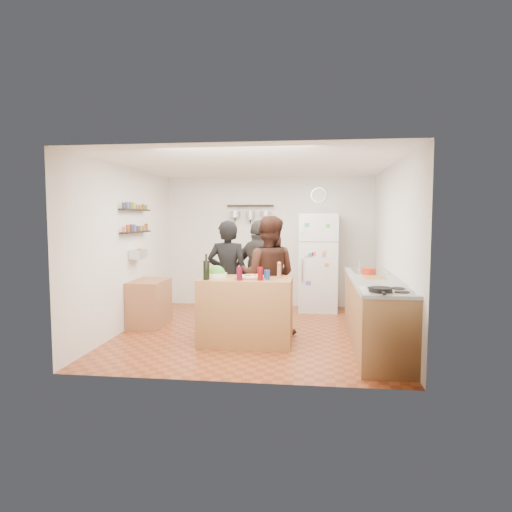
# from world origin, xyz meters

# --- Properties ---
(room_shell) EXTENTS (4.20, 4.20, 4.20)m
(room_shell) POSITION_xyz_m (0.00, 0.39, 1.25)
(room_shell) COLOR brown
(room_shell) RESTS_ON ground
(prep_island) EXTENTS (1.25, 0.72, 0.91)m
(prep_island) POSITION_xyz_m (-0.05, -0.62, 0.46)
(prep_island) COLOR #905C34
(prep_island) RESTS_ON floor
(pizza_board) EXTENTS (0.42, 0.34, 0.02)m
(pizza_board) POSITION_xyz_m (0.03, -0.64, 0.92)
(pizza_board) COLOR brown
(pizza_board) RESTS_ON prep_island
(pizza) EXTENTS (0.34, 0.34, 0.02)m
(pizza) POSITION_xyz_m (0.03, -0.64, 0.94)
(pizza) COLOR beige
(pizza) RESTS_ON pizza_board
(salad_bowl) EXTENTS (0.29, 0.29, 0.06)m
(salad_bowl) POSITION_xyz_m (-0.47, -0.57, 0.94)
(salad_bowl) COLOR silver
(salad_bowl) RESTS_ON prep_island
(wine_bottle) EXTENTS (0.08, 0.08, 0.25)m
(wine_bottle) POSITION_xyz_m (-0.55, -0.84, 1.04)
(wine_bottle) COLOR black
(wine_bottle) RESTS_ON prep_island
(wine_glass_near) EXTENTS (0.07, 0.07, 0.18)m
(wine_glass_near) POSITION_xyz_m (-0.10, -0.86, 1.00)
(wine_glass_near) COLOR #4E061A
(wine_glass_near) RESTS_ON prep_island
(wine_glass_far) EXTENTS (0.07, 0.07, 0.18)m
(wine_glass_far) POSITION_xyz_m (0.17, -0.82, 1.00)
(wine_glass_far) COLOR #60080B
(wine_glass_far) RESTS_ON prep_island
(pepper_mill) EXTENTS (0.06, 0.06, 0.18)m
(pepper_mill) POSITION_xyz_m (0.40, -0.57, 1.00)
(pepper_mill) COLOR #9C6141
(pepper_mill) RESTS_ON prep_island
(salt_canister) EXTENTS (0.08, 0.08, 0.13)m
(salt_canister) POSITION_xyz_m (0.25, -0.74, 0.97)
(salt_canister) COLOR navy
(salt_canister) RESTS_ON prep_island
(person_left) EXTENTS (0.62, 0.41, 1.70)m
(person_left) POSITION_xyz_m (-0.40, -0.09, 0.85)
(person_left) COLOR black
(person_left) RESTS_ON floor
(person_center) EXTENTS (0.91, 0.74, 1.75)m
(person_center) POSITION_xyz_m (0.21, -0.12, 0.88)
(person_center) COLOR black
(person_center) RESTS_ON floor
(person_back) EXTENTS (1.07, 0.81, 1.69)m
(person_back) POSITION_xyz_m (0.01, 0.43, 0.85)
(person_back) COLOR #292624
(person_back) RESTS_ON floor
(counter_run) EXTENTS (0.63, 2.63, 0.90)m
(counter_run) POSITION_xyz_m (1.70, -0.55, 0.45)
(counter_run) COLOR #9E7042
(counter_run) RESTS_ON floor
(stove_top) EXTENTS (0.60, 0.62, 0.02)m
(stove_top) POSITION_xyz_m (1.70, -1.50, 0.91)
(stove_top) COLOR white
(stove_top) RESTS_ON counter_run
(skillet) EXTENTS (0.26, 0.26, 0.05)m
(skillet) POSITION_xyz_m (1.60, -1.63, 0.94)
(skillet) COLOR black
(skillet) RESTS_ON stove_top
(sink) EXTENTS (0.50, 0.80, 0.03)m
(sink) POSITION_xyz_m (1.70, 0.30, 0.92)
(sink) COLOR silver
(sink) RESTS_ON counter_run
(cutting_board) EXTENTS (0.30, 0.40, 0.02)m
(cutting_board) POSITION_xyz_m (1.70, -0.43, 0.91)
(cutting_board) COLOR olive
(cutting_board) RESTS_ON counter_run
(red_bowl) EXTENTS (0.22, 0.22, 0.09)m
(red_bowl) POSITION_xyz_m (1.65, -0.08, 0.97)
(red_bowl) COLOR #B22714
(red_bowl) RESTS_ON counter_run
(fridge) EXTENTS (0.70, 0.68, 1.80)m
(fridge) POSITION_xyz_m (0.95, 1.75, 0.90)
(fridge) COLOR white
(fridge) RESTS_ON floor
(wall_clock) EXTENTS (0.30, 0.03, 0.30)m
(wall_clock) POSITION_xyz_m (0.95, 2.08, 2.15)
(wall_clock) COLOR silver
(wall_clock) RESTS_ON back_wall
(spice_shelf_lower) EXTENTS (0.12, 1.00, 0.02)m
(spice_shelf_lower) POSITION_xyz_m (-1.93, 0.20, 1.50)
(spice_shelf_lower) COLOR black
(spice_shelf_lower) RESTS_ON left_wall
(spice_shelf_upper) EXTENTS (0.12, 1.00, 0.02)m
(spice_shelf_upper) POSITION_xyz_m (-1.93, 0.20, 1.85)
(spice_shelf_upper) COLOR black
(spice_shelf_upper) RESTS_ON left_wall
(produce_basket) EXTENTS (0.18, 0.35, 0.14)m
(produce_basket) POSITION_xyz_m (-1.90, 0.20, 1.15)
(produce_basket) COLOR silver
(produce_basket) RESTS_ON left_wall
(side_table) EXTENTS (0.50, 0.80, 0.73)m
(side_table) POSITION_xyz_m (-1.74, 0.23, 0.36)
(side_table) COLOR #AD6F48
(side_table) RESTS_ON floor
(pot_rack) EXTENTS (0.90, 0.04, 0.04)m
(pot_rack) POSITION_xyz_m (-0.35, 2.00, 1.95)
(pot_rack) COLOR black
(pot_rack) RESTS_ON back_wall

